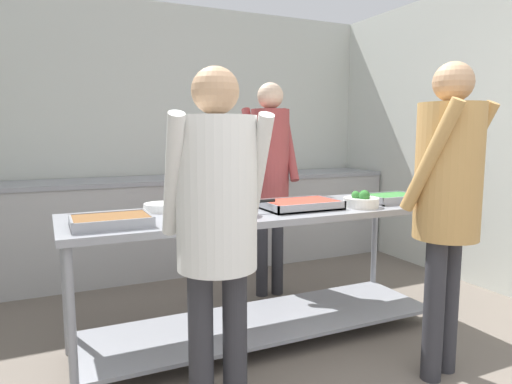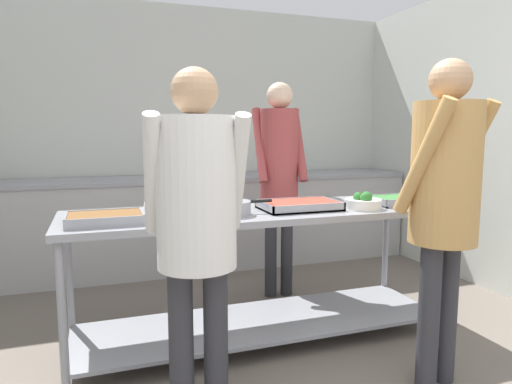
# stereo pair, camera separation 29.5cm
# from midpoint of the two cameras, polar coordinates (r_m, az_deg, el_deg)

# --- Properties ---
(wall_rear) EXTENTS (4.73, 0.06, 2.65)m
(wall_rear) POSITION_cam_midpoint_polar(r_m,az_deg,el_deg) (4.89, -13.24, 6.88)
(wall_rear) COLOR silver
(wall_rear) RESTS_ON ground_plane
(wall_right) EXTENTS (0.06, 3.97, 2.65)m
(wall_right) POSITION_cam_midpoint_polar(r_m,az_deg,el_deg) (4.39, 24.59, 6.38)
(wall_right) COLOR silver
(wall_right) RESTS_ON ground_plane
(back_counter) EXTENTS (4.57, 0.65, 0.92)m
(back_counter) POSITION_cam_midpoint_polar(r_m,az_deg,el_deg) (4.61, -11.97, -3.89)
(back_counter) COLOR #A8A8A8
(back_counter) RESTS_ON ground_plane
(serving_counter) EXTENTS (2.44, 0.74, 0.87)m
(serving_counter) POSITION_cam_midpoint_polar(r_m,az_deg,el_deg) (2.96, -2.06, -7.54)
(serving_counter) COLOR gray
(serving_counter) RESTS_ON ground_plane
(serving_tray_greens) EXTENTS (0.40, 0.30, 0.05)m
(serving_tray_greens) POSITION_cam_midpoint_polar(r_m,az_deg,el_deg) (2.54, -20.89, -3.47)
(serving_tray_greens) COLOR gray
(serving_tray_greens) RESTS_ON serving_counter
(plate_stack) EXTENTS (0.24, 0.24, 0.05)m
(plate_stack) POSITION_cam_midpoint_polar(r_m,az_deg,el_deg) (2.93, -14.48, -1.86)
(plate_stack) COLOR white
(plate_stack) RESTS_ON serving_counter
(sauce_pan) EXTENTS (0.39, 0.25, 0.08)m
(sauce_pan) POSITION_cam_midpoint_polar(r_m,az_deg,el_deg) (2.69, -5.81, -1.99)
(sauce_pan) COLOR gray
(sauce_pan) RESTS_ON serving_counter
(serving_tray_vegetables) EXTENTS (0.49, 0.32, 0.05)m
(serving_tray_vegetables) POSITION_cam_midpoint_polar(r_m,az_deg,el_deg) (2.92, 2.66, -1.62)
(serving_tray_vegetables) COLOR gray
(serving_tray_vegetables) RESTS_ON serving_counter
(broccoli_bowl) EXTENTS (0.23, 0.23, 0.11)m
(broccoli_bowl) POSITION_cam_midpoint_polar(r_m,az_deg,el_deg) (3.02, 10.33, -1.11)
(broccoli_bowl) COLOR silver
(broccoli_bowl) RESTS_ON serving_counter
(serving_tray_roast) EXTENTS (0.37, 0.27, 0.05)m
(serving_tray_roast) POSITION_cam_midpoint_polar(r_m,az_deg,el_deg) (3.30, 14.18, -0.81)
(serving_tray_roast) COLOR gray
(serving_tray_roast) RESTS_ON serving_counter
(guest_serving_left) EXTENTS (0.50, 0.42, 1.72)m
(guest_serving_left) POSITION_cam_midpoint_polar(r_m,az_deg,el_deg) (2.58, 19.90, 0.64)
(guest_serving_left) COLOR #2D2D33
(guest_serving_left) RESTS_ON ground_plane
(guest_serving_right) EXTENTS (0.48, 0.36, 1.64)m
(guest_serving_right) POSITION_cam_midpoint_polar(r_m,az_deg,el_deg) (2.05, -9.05, -2.32)
(guest_serving_right) COLOR #2D2D33
(guest_serving_right) RESTS_ON ground_plane
(cook_behind_counter) EXTENTS (0.43, 0.37, 1.75)m
(cook_behind_counter) POSITION_cam_midpoint_polar(r_m,az_deg,el_deg) (3.71, -0.51, 3.52)
(cook_behind_counter) COLOR #2D2D33
(cook_behind_counter) RESTS_ON ground_plane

